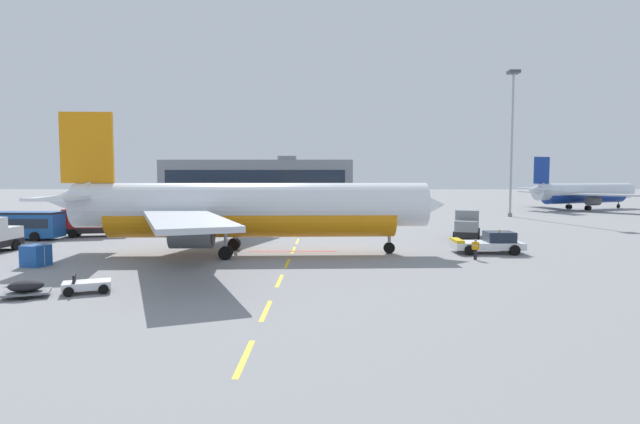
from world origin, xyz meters
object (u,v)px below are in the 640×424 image
catering_truck (467,223)px  apron_light_mast_far (512,126)px  apron_shuttle_bus (4,223)px  uld_cargo_container (36,256)px  ground_crew_worker (475,248)px  airliner_foreground (246,209)px  ground_power_truck (94,222)px  pushback_tug (490,243)px  airliner_mid_left (583,193)px

catering_truck → apron_light_mast_far: 36.26m
apron_shuttle_bus → uld_cargo_container: (12.51, -15.73, -0.95)m
catering_truck → ground_crew_worker: size_ratio=4.43×
airliner_foreground → catering_truck: size_ratio=4.70×
apron_shuttle_bus → catering_truck: bearing=2.3°
catering_truck → uld_cargo_container: 41.35m
airliner_foreground → ground_crew_worker: airliner_foreground is taller
catering_truck → ground_power_truck: size_ratio=1.01×
airliner_foreground → pushback_tug: airliner_foreground is taller
airliner_foreground → pushback_tug: 21.64m
catering_truck → ground_crew_worker: catering_truck is taller
pushback_tug → uld_cargo_container: size_ratio=3.10×
uld_cargo_container → pushback_tug: bearing=11.0°
airliner_foreground → apron_light_mast_far: bearing=47.8°
pushback_tug → airliner_mid_left: bearing=57.4°
uld_cargo_container → apron_light_mast_far: apron_light_mast_far is taller
uld_cargo_container → airliner_foreground: bearing=21.8°
airliner_mid_left → ground_crew_worker: airliner_mid_left is taller
airliner_foreground → airliner_mid_left: 84.32m
ground_power_truck → airliner_foreground: bearing=-33.9°
airliner_foreground → apron_light_mast_far: 57.34m
airliner_mid_left → uld_cargo_container: airliner_mid_left is taller
airliner_foreground → airliner_mid_left: bearing=45.5°
pushback_tug → apron_light_mast_far: 46.04m
pushback_tug → uld_cargo_container: 37.08m
apron_light_mast_far → ground_power_truck: bearing=-153.2°
ground_crew_worker → ground_power_truck: bearing=157.9°
pushback_tug → apron_light_mast_far: size_ratio=0.25×
pushback_tug → uld_cargo_container: bearing=-169.0°
airliner_foreground → ground_power_truck: size_ratio=4.73×
airliner_foreground → ground_crew_worker: bearing=-7.9°
ground_power_truck → apron_light_mast_far: size_ratio=0.30×
pushback_tug → apron_shuttle_bus: (-48.92, 8.68, 0.85)m
apron_light_mast_far → apron_shuttle_bus: bearing=-153.9°
airliner_foreground → uld_cargo_container: airliner_foreground is taller
uld_cargo_container → airliner_mid_left: bearing=41.7°
airliner_mid_left → ground_power_truck: airliner_mid_left is taller
apron_light_mast_far → pushback_tug: bearing=-112.0°
ground_crew_worker → apron_shuttle_bus: bearing=165.1°
apron_shuttle_bus → apron_light_mast_far: size_ratio=0.50×
airliner_foreground → catering_truck: 25.34m
apron_shuttle_bus → apron_light_mast_far: 73.90m
airliner_mid_left → apron_shuttle_bus: size_ratio=2.41×
ground_power_truck → ground_crew_worker: bearing=-22.1°
airliner_foreground → pushback_tug: (21.39, 1.05, -3.05)m
pushback_tug → catering_truck: catering_truck is taller
catering_truck → airliner_mid_left: bearing=52.8°
ground_power_truck → uld_cargo_container: size_ratio=3.80×
catering_truck → apron_light_mast_far: (15.44, 29.93, 13.44)m
pushback_tug → uld_cargo_container: pushback_tug is taller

